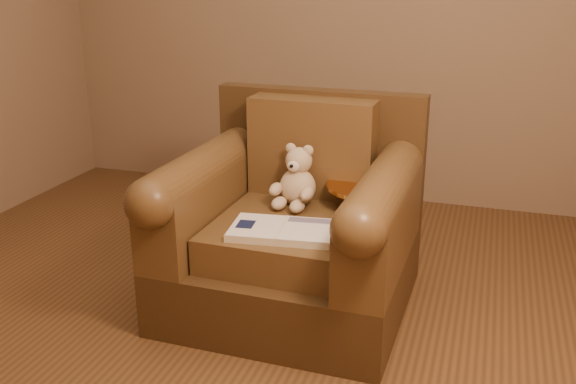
% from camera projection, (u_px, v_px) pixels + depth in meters
% --- Properties ---
extents(floor, '(4.00, 4.00, 0.00)m').
position_uv_depth(floor, '(215.00, 320.00, 3.07)').
color(floor, brown).
rests_on(floor, ground).
extents(armchair, '(1.13, 1.08, 1.00)m').
position_uv_depth(armchair, '(295.00, 229.00, 3.15)').
color(armchair, '#412C15').
rests_on(armchair, floor).
extents(teddy_bear, '(0.23, 0.26, 0.31)m').
position_uv_depth(teddy_bear, '(296.00, 182.00, 3.17)').
color(teddy_bear, '#CAB08D').
rests_on(teddy_bear, armchair).
extents(guidebook, '(0.49, 0.33, 0.04)m').
position_uv_depth(guidebook, '(282.00, 230.00, 2.84)').
color(guidebook, beige).
rests_on(guidebook, armchair).
extents(side_table, '(0.42, 0.42, 0.59)m').
position_uv_depth(side_table, '(367.00, 236.00, 3.23)').
color(side_table, '#D58A3A').
rests_on(side_table, floor).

